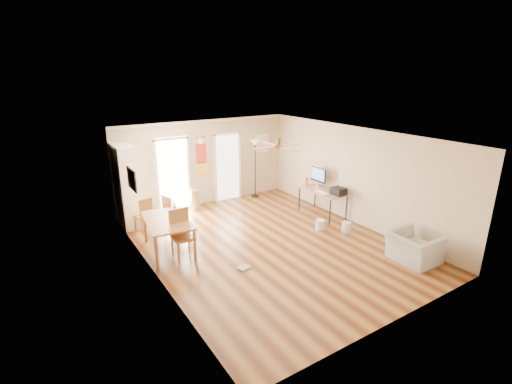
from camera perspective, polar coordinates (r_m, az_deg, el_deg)
floor at (r=8.98m, az=2.08°, el=-8.00°), size 7.00×7.00×0.00m
ceiling at (r=8.19m, az=2.28°, el=8.59°), size 5.50×7.00×0.00m
wall_back at (r=11.44m, az=-7.85°, el=4.51°), size 5.50×0.04×2.60m
wall_front at (r=6.16m, az=21.18°, el=-8.65°), size 5.50×0.04×2.60m
wall_left at (r=7.38m, az=-15.75°, el=-3.66°), size 0.04×7.00×2.60m
wall_right at (r=10.25m, az=14.95°, el=2.48°), size 0.04×7.00×2.60m
crown_molding at (r=8.19m, az=2.28°, el=8.31°), size 5.50×7.00×0.08m
kitchen_doorway at (r=11.11m, az=-12.68°, el=2.49°), size 0.90×0.10×2.10m
bathroom_doorway at (r=11.81m, az=-4.46°, el=3.80°), size 0.80×0.10×2.10m
wall_decal at (r=11.32m, az=-8.44°, el=5.63°), size 0.46×0.03×1.10m
ac_grille at (r=12.30m, az=0.88°, el=7.53°), size 0.50×0.04×0.60m
framed_poster at (r=8.55m, az=-18.62°, el=1.87°), size 0.04×0.66×0.48m
ceiling_fan at (r=7.97m, az=3.50°, el=7.08°), size 1.24×1.24×0.20m
bookshelf at (r=10.26m, az=-19.40°, el=0.88°), size 0.72×1.07×2.19m
dining_table at (r=8.72m, az=-13.34°, el=-6.52°), size 1.12×1.66×0.78m
dining_chair_right_a at (r=9.90m, az=-12.70°, el=-3.01°), size 0.47×0.47×0.92m
dining_chair_right_b at (r=9.32m, az=-11.28°, el=-4.28°), size 0.46×0.46×0.92m
dining_chair_near at (r=8.30m, az=-11.19°, el=-6.51°), size 0.45×0.45×1.09m
dining_chair_far at (r=9.94m, az=-17.01°, el=-3.33°), size 0.46×0.46×0.91m
trash_can at (r=11.21m, az=-9.50°, el=-1.19°), size 0.35×0.35×0.60m
torchiere_lamp at (r=12.03m, az=-0.11°, el=3.61°), size 0.40×0.40×1.89m
computer_desk at (r=10.76m, az=10.16°, el=-1.63°), size 0.69×1.39×0.74m
imac at (r=10.89m, az=9.54°, el=2.25°), size 0.10×0.61×0.57m
keyboard at (r=10.46m, az=10.12°, el=-0.03°), size 0.15×0.45×0.02m
printer at (r=10.34m, az=12.57°, el=0.12°), size 0.34×0.39×0.19m
orange_bottle at (r=11.04m, az=7.81°, el=1.66°), size 0.08×0.08×0.24m
wastebasket_a at (r=9.85m, az=9.85°, el=-5.00°), size 0.25×0.25×0.27m
wastebasket_b at (r=9.83m, az=13.76°, el=-5.30°), size 0.26×0.26×0.27m
floor_cloth at (r=7.94m, az=-1.85°, el=-11.60°), size 0.29×0.25×0.04m
armchair at (r=8.77m, az=23.10°, el=-7.88°), size 0.91×1.03×0.65m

